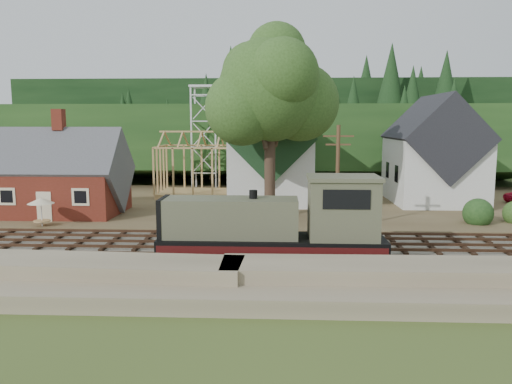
{
  "coord_description": "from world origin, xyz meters",
  "views": [
    {
      "loc": [
        2.76,
        -30.97,
        8.2
      ],
      "look_at": [
        1.04,
        6.0,
        3.0
      ],
      "focal_mm": 35.0,
      "sensor_mm": 36.0,
      "label": 1
    }
  ],
  "objects": [
    {
      "name": "ridge",
      "position": [
        0.0,
        58.0,
        0.0
      ],
      "size": [
        80.0,
        20.0,
        12.0
      ],
      "primitive_type": "cube",
      "color": "black",
      "rests_on": "ground"
    },
    {
      "name": "hillside",
      "position": [
        0.0,
        42.0,
        0.0
      ],
      "size": [
        70.0,
        28.96,
        12.74
      ],
      "primitive_type": "cube",
      "rotation": [
        -0.17,
        0.0,
        0.0
      ],
      "color": "#1E3F19",
      "rests_on": "ground"
    },
    {
      "name": "village_flat",
      "position": [
        0.0,
        18.0,
        0.15
      ],
      "size": [
        64.0,
        26.0,
        0.3
      ],
      "primitive_type": "cube",
      "color": "brown",
      "rests_on": "ground"
    },
    {
      "name": "church",
      "position": [
        2.0,
        19.68,
        5.18
      ],
      "size": [
        8.4,
        15.17,
        13.0
      ],
      "color": "silver",
      "rests_on": "village_flat"
    },
    {
      "name": "timber_frame",
      "position": [
        -6.0,
        22.0,
        3.27
      ],
      "size": [
        8.2,
        6.2,
        6.99
      ],
      "color": "tan",
      "rests_on": "village_flat"
    },
    {
      "name": "farmhouse",
      "position": [
        18.0,
        19.0,
        4.87
      ],
      "size": [
        8.4,
        10.8,
        10.6
      ],
      "color": "silver",
      "rests_on": "village_flat"
    },
    {
      "name": "telegraph_pole_near",
      "position": [
        7.0,
        5.2,
        4.25
      ],
      "size": [
        2.2,
        0.28,
        8.0
      ],
      "color": "#4C331E",
      "rests_on": "ground"
    },
    {
      "name": "railroad_bed",
      "position": [
        0.0,
        0.0,
        0.08
      ],
      "size": [
        64.0,
        11.0,
        0.16
      ],
      "primitive_type": "cube",
      "color": "#726B5B",
      "rests_on": "ground"
    },
    {
      "name": "ground",
      "position": [
        0.0,
        0.0,
        0.0
      ],
      "size": [
        140.0,
        140.0,
        0.0
      ],
      "primitive_type": "plane",
      "color": "#384C1E",
      "rests_on": "ground"
    },
    {
      "name": "big_tree",
      "position": [
        2.17,
        10.08,
        10.22
      ],
      "size": [
        10.9,
        8.4,
        14.7
      ],
      "color": "#38281E",
      "rests_on": "village_flat"
    },
    {
      "name": "patio_set",
      "position": [
        -15.37,
        5.71,
        2.17
      ],
      "size": [
        1.97,
        1.97,
        2.19
      ],
      "color": "silver",
      "rests_on": "village_flat"
    },
    {
      "name": "lattice_tower",
      "position": [
        -6.0,
        28.0,
        10.03
      ],
      "size": [
        3.2,
        3.2,
        12.12
      ],
      "color": "silver",
      "rests_on": "village_flat"
    },
    {
      "name": "car_blue",
      "position": [
        -2.38,
        11.35,
        0.84
      ],
      "size": [
        1.65,
        3.29,
        1.08
      ],
      "primitive_type": "imported",
      "rotation": [
        0.0,
        0.0,
        0.12
      ],
      "color": "#6090CF",
      "rests_on": "village_flat"
    },
    {
      "name": "depot",
      "position": [
        -16.0,
        11.0,
        3.21
      ],
      "size": [
        10.8,
        7.41,
        9.0
      ],
      "color": "#5C2215",
      "rests_on": "village_flat"
    },
    {
      "name": "locomotive",
      "position": [
        2.85,
        -3.0,
        2.22
      ],
      "size": [
        12.68,
        3.17,
        5.05
      ],
      "color": "black",
      "rests_on": "railroad_bed"
    },
    {
      "name": "embankment",
      "position": [
        0.0,
        -8.5,
        0.0
      ],
      "size": [
        64.0,
        5.0,
        1.6
      ],
      "primitive_type": "cube",
      "color": "#7F7259",
      "rests_on": "ground"
    }
  ]
}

